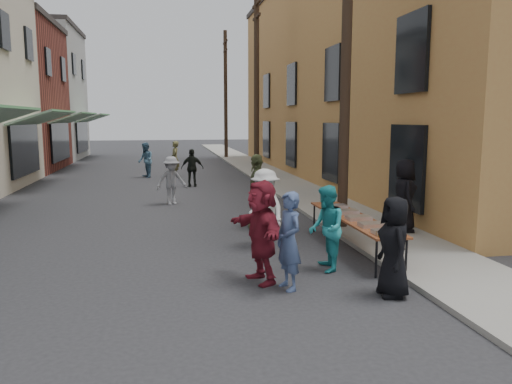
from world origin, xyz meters
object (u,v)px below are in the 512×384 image
object	(u,v)px
utility_pole_far	(226,95)
server	(404,195)
guest_front_a	(394,247)
utility_pole_near	(346,51)
guest_front_c	(326,228)
catering_tray_sausage	(387,232)
utility_pole_mid	(257,84)
serving_table	(353,219)

from	to	relation	value
utility_pole_far	server	world-z (taller)	utility_pole_far
utility_pole_far	guest_front_a	distance (m)	29.03
utility_pole_near	guest_front_c	world-z (taller)	utility_pole_near
utility_pole_far	catering_tray_sausage	bearing A→B (deg)	-91.04
utility_pole_mid	catering_tray_sausage	distance (m)	16.10
catering_tray_sausage	utility_pole_near	bearing A→B (deg)	82.22
catering_tray_sausage	guest_front_a	distance (m)	1.19
serving_table	guest_front_a	xyz separation A→B (m)	(-0.40, -2.78, 0.10)
guest_front_c	server	size ratio (longest dim) A/B	0.91
guest_front_a	utility_pole_far	bearing A→B (deg)	-176.19
guest_front_a	server	distance (m)	4.49
serving_table	server	distance (m)	2.12
utility_pole_near	guest_front_c	xyz separation A→B (m)	(-1.53, -3.28, -3.69)
utility_pole_near	utility_pole_mid	size ratio (longest dim) A/B	1.00
guest_front_a	catering_tray_sausage	bearing A→B (deg)	166.04
utility_pole_near	server	distance (m)	3.82
utility_pole_far	utility_pole_mid	bearing A→B (deg)	-90.00
utility_pole_mid	guest_front_a	distance (m)	17.21
guest_front_c	serving_table	bearing A→B (deg)	148.32
serving_table	catering_tray_sausage	size ratio (longest dim) A/B	8.00
utility_pole_far	catering_tray_sausage	xyz separation A→B (m)	(-0.50, -27.66, -3.71)
utility_pole_near	server	bearing A→B (deg)	-34.26
utility_pole_mid	guest_front_c	distance (m)	15.79
utility_pole_mid	serving_table	world-z (taller)	utility_pole_mid
utility_pole_far	guest_front_a	world-z (taller)	utility_pole_far
utility_pole_far	server	bearing A→B (deg)	-87.09
utility_pole_far	guest_front_c	bearing A→B (deg)	-93.22
utility_pole_mid	guest_front_a	world-z (taller)	utility_pole_mid
utility_pole_near	utility_pole_mid	distance (m)	12.00
utility_pole_mid	guest_front_c	xyz separation A→B (m)	(-1.53, -15.28, -3.69)
utility_pole_near	catering_tray_sausage	world-z (taller)	utility_pole_near
utility_pole_far	guest_front_c	world-z (taller)	utility_pole_far
server	utility_pole_far	bearing A→B (deg)	14.04
utility_pole_far	guest_front_a	size ratio (longest dim) A/B	5.51
guest_front_a	guest_front_c	xyz separation A→B (m)	(-0.63, 1.50, -0.00)
serving_table	guest_front_c	xyz separation A→B (m)	(-1.03, -1.27, 0.10)
utility_pole_near	utility_pole_far	world-z (taller)	same
guest_front_c	server	xyz separation A→B (m)	(2.80, 2.42, 0.18)
utility_pole_far	server	size ratio (longest dim) A/B	5.03
utility_pole_near	guest_front_a	bearing A→B (deg)	-100.65
guest_front_a	guest_front_c	bearing A→B (deg)	-151.58
utility_pole_near	serving_table	bearing A→B (deg)	-103.97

